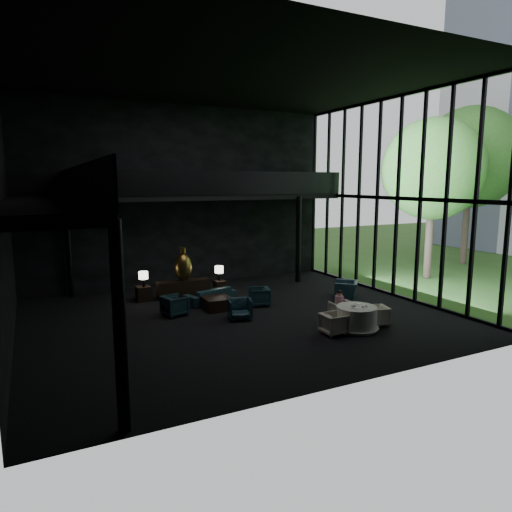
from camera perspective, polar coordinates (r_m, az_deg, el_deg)
name	(u,v)px	position (r m, az deg, el deg)	size (l,w,h in m)	color
floor	(240,317)	(15.99, -1.96, -7.64)	(14.00, 12.00, 0.02)	black
ceiling	(239,76)	(15.67, -2.14, 21.61)	(14.00, 12.00, 0.02)	black
wall_back	(185,196)	(20.93, -8.92, 7.37)	(14.00, 0.04, 8.00)	black
wall_front	(354,212)	(10.17, 12.14, 5.44)	(14.00, 0.04, 8.00)	black
wall_left	(0,206)	(13.97, -29.33, 5.44)	(0.04, 12.00, 8.00)	black
curtain_wall	(398,198)	(19.26, 17.28, 6.91)	(0.20, 12.00, 8.00)	black
mezzanine_left	(42,205)	(13.95, -25.22, 5.74)	(2.00, 12.00, 0.25)	black
mezzanine_back	(213,197)	(20.31, -5.34, 7.38)	(12.00, 2.00, 0.25)	black
railing_left	(79,183)	(14.00, -21.25, 8.46)	(0.06, 12.00, 1.00)	black
railing_back	(222,183)	(19.38, -4.29, 9.09)	(12.00, 0.06, 1.00)	black
column_sw	(120,329)	(8.75, -16.67, -8.70)	(0.24, 0.24, 4.00)	black
column_nw	(69,248)	(19.86, -22.38, 0.89)	(0.24, 0.24, 4.00)	black
column_ne	(298,240)	(21.27, 5.32, 2.06)	(0.24, 0.24, 4.00)	black
tree_near	(433,169)	(23.55, 21.27, 10.06)	(4.80, 4.80, 7.65)	#382D23
tree_far	(471,158)	(28.67, 25.24, 11.05)	(5.60, 5.60, 8.80)	#382D23
console	(183,289)	(18.87, -9.07, -4.04)	(2.17, 0.49, 0.69)	black
bronze_urn	(183,266)	(18.63, -9.09, -1.31)	(0.73, 0.73, 1.35)	#A98724
side_table_left	(143,293)	(18.60, -13.90, -4.57)	(0.53, 0.53, 0.58)	black
table_lamp_left	(143,276)	(18.34, -13.91, -2.44)	(0.36, 0.36, 0.61)	black
side_table_right	(220,287)	(19.39, -4.53, -3.85)	(0.47, 0.47, 0.52)	black
table_lamp_right	(219,270)	(19.32, -4.64, -1.77)	(0.37, 0.37, 0.62)	black
sofa	(210,293)	(17.85, -5.77, -4.62)	(1.94, 0.57, 0.76)	black
lounge_armchair_west	(175,304)	(16.34, -10.13, -5.98)	(0.77, 0.72, 0.79)	black
lounge_armchair_east	(259,296)	(17.36, 0.42, -5.01)	(0.72, 0.67, 0.74)	#1B363F
lounge_armchair_south	(240,308)	(15.66, -2.04, -6.51)	(0.76, 0.71, 0.79)	#1D4448
window_armchair	(346,287)	(18.91, 11.21, -3.84)	(0.97, 0.63, 0.84)	#183B42
coffee_table	(217,303)	(16.95, -4.87, -5.90)	(1.01, 1.01, 0.45)	black
dining_table	(356,320)	(14.94, 12.42, -7.76)	(1.44, 1.44, 0.75)	white
dining_chair_north	(343,311)	(15.62, 10.78, -6.81)	(0.71, 0.66, 0.73)	beige
dining_chair_east	(376,316)	(15.54, 14.83, -7.21)	(0.62, 0.58, 0.64)	beige
dining_chair_west	(334,323)	(14.37, 9.69, -8.31)	(0.66, 0.62, 0.68)	beige
child	(339,299)	(15.63, 10.36, -5.31)	(0.29, 0.29, 0.62)	silver
plate_a	(355,308)	(14.64, 12.22, -6.36)	(0.23, 0.23, 0.01)	white
plate_b	(358,303)	(15.18, 12.63, -5.81)	(0.21, 0.21, 0.01)	white
saucer	(366,307)	(14.88, 13.57, -6.16)	(0.14, 0.14, 0.01)	white
coffee_cup	(366,306)	(14.86, 13.63, -6.04)	(0.08, 0.08, 0.06)	white
cereal_bowl	(353,306)	(14.77, 12.09, -6.07)	(0.16, 0.16, 0.08)	white
cream_pot	(363,307)	(14.72, 13.21, -6.21)	(0.06, 0.06, 0.07)	#99999E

